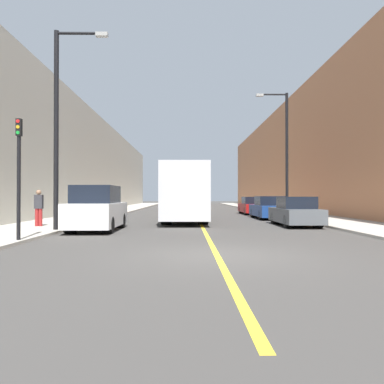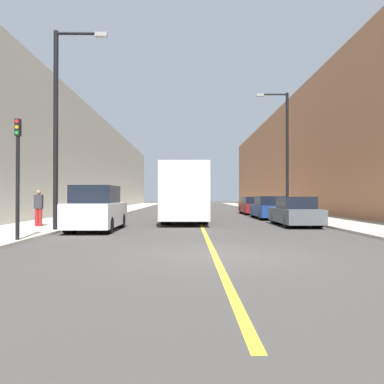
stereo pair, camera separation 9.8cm
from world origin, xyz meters
name	(u,v)px [view 2 (the right image)]	position (x,y,z in m)	size (l,w,h in m)	color
ground_plane	(214,255)	(0.00, 0.00, 0.00)	(200.00, 200.00, 0.00)	#3F3D3A
sidewalk_left	(121,210)	(-7.76, 30.00, 0.05)	(3.70, 72.00, 0.11)	#B2AA9E
sidewalk_right	(268,210)	(7.76, 30.00, 0.05)	(3.70, 72.00, 0.11)	#B2AA9E
building_row_left	(85,165)	(-11.61, 30.00, 4.83)	(4.00, 72.00, 9.65)	#B7B2A3
building_row_right	(304,156)	(11.61, 30.00, 5.75)	(4.00, 72.00, 11.51)	#B2724C
road_center_line	(195,210)	(0.00, 30.00, 0.00)	(0.16, 72.00, 0.01)	gold
bus	(185,193)	(-0.86, 13.80, 1.72)	(2.47, 11.59, 3.20)	silver
parked_suv_left	(97,210)	(-4.65, 6.75, 0.90)	(1.89, 4.42, 1.95)	silver
car_right_near	(295,213)	(4.68, 9.14, 0.66)	(1.75, 4.26, 1.47)	#51565B
car_right_mid	(269,209)	(4.66, 15.12, 0.68)	(1.81, 4.70, 1.49)	navy
car_right_far	(254,206)	(4.71, 21.23, 0.65)	(1.87, 4.68, 1.44)	maroon
street_lamp_left	(60,118)	(-6.05, 6.12, 4.76)	(2.24, 0.24, 8.31)	black
street_lamp_right	(285,147)	(6.05, 16.34, 4.89)	(2.24, 0.24, 8.57)	black
traffic_light	(18,174)	(-6.11, 2.44, 2.22)	(0.16, 0.18, 3.86)	black
pedestrian	(39,207)	(-7.62, 7.89, 0.98)	(0.37, 0.24, 1.69)	maroon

